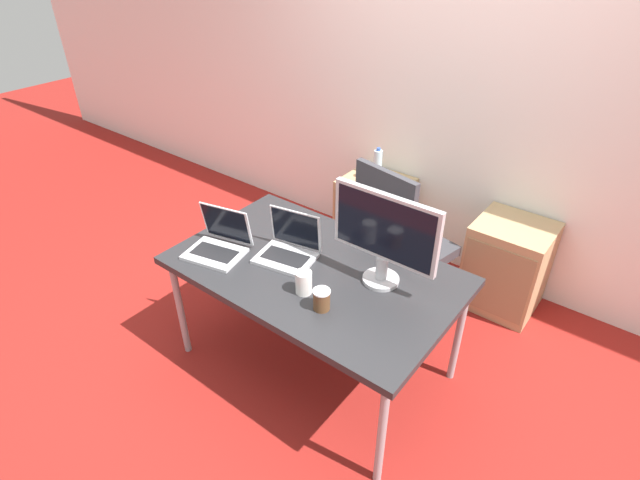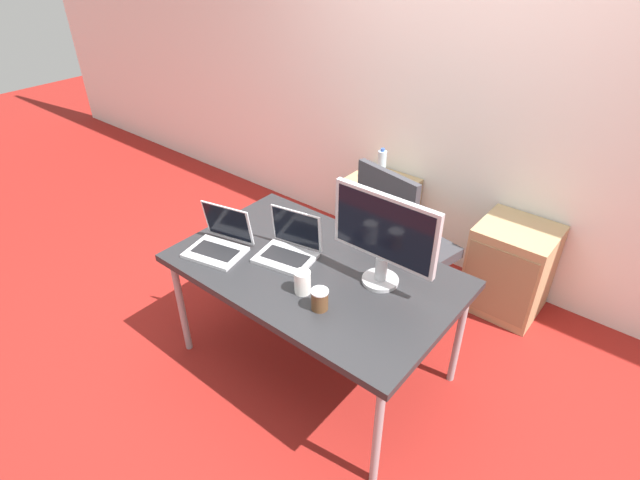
% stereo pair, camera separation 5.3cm
% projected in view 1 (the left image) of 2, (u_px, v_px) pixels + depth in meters
% --- Properties ---
extents(ground_plane, '(14.00, 14.00, 0.00)m').
position_uv_depth(ground_plane, '(315.00, 362.00, 2.99)').
color(ground_plane, maroon).
extents(wall_back, '(10.00, 0.05, 2.60)m').
position_uv_depth(wall_back, '(453.00, 88.00, 3.25)').
color(wall_back, white).
rests_on(wall_back, ground_plane).
extents(desk, '(1.49, 0.92, 0.71)m').
position_uv_depth(desk, '(315.00, 275.00, 2.63)').
color(desk, '#28282B').
rests_on(desk, ground_plane).
extents(office_chair, '(0.57, 0.60, 1.08)m').
position_uv_depth(office_chair, '(400.00, 258.00, 3.20)').
color(office_chair, '#232326').
rests_on(office_chair, ground_plane).
extents(cabinet_left, '(0.47, 0.44, 0.62)m').
position_uv_depth(cabinet_left, '(374.00, 217.00, 3.82)').
color(cabinet_left, tan).
rests_on(cabinet_left, ground_plane).
extents(cabinet_right, '(0.47, 0.44, 0.62)m').
position_uv_depth(cabinet_right, '(506.00, 266.00, 3.29)').
color(cabinet_right, tan).
rests_on(cabinet_right, ground_plane).
extents(water_bottle, '(0.06, 0.06, 0.25)m').
position_uv_depth(water_bottle, '(377.00, 165.00, 3.59)').
color(water_bottle, silver).
rests_on(water_bottle, cabinet_left).
extents(laptop_left, '(0.34, 0.30, 0.24)m').
position_uv_depth(laptop_left, '(289.00, 248.00, 2.67)').
color(laptop_left, silver).
rests_on(laptop_left, desk).
extents(laptop_right, '(0.35, 0.33, 0.24)m').
position_uv_depth(laptop_right, '(219.00, 244.00, 2.70)').
color(laptop_right, silver).
rests_on(laptop_right, desk).
extents(monitor, '(0.56, 0.19, 0.49)m').
position_uv_depth(monitor, '(384.00, 235.00, 2.36)').
color(monitor, '#B7B7BC').
rests_on(monitor, desk).
extents(coffee_cup_white, '(0.08, 0.08, 0.12)m').
position_uv_depth(coffee_cup_white, '(304.00, 282.00, 2.41)').
color(coffee_cup_white, white).
rests_on(coffee_cup_white, desk).
extents(coffee_cup_brown, '(0.08, 0.08, 0.11)m').
position_uv_depth(coffee_cup_brown, '(322.00, 299.00, 2.31)').
color(coffee_cup_brown, brown).
rests_on(coffee_cup_brown, desk).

